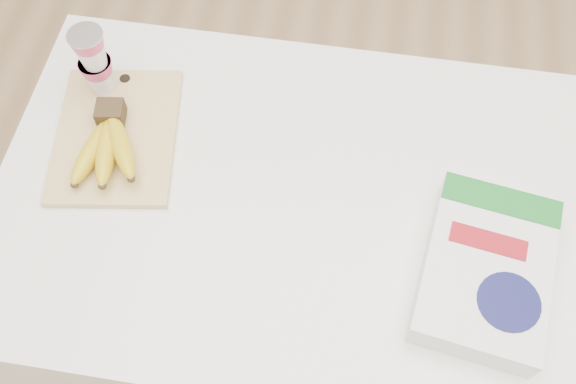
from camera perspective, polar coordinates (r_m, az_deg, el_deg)
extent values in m
plane|color=tan|center=(1.84, 0.36, -12.37)|extent=(4.00, 4.00, 0.00)
cube|color=white|center=(1.46, 0.44, -7.89)|extent=(1.05, 0.70, 0.79)
cube|color=#E1C47B|center=(1.21, -15.01, 4.88)|extent=(0.25, 0.32, 0.01)
cube|color=#382816|center=(1.20, -15.50, 6.82)|extent=(0.05, 0.05, 0.03)
ellipsoid|color=gold|center=(1.17, -16.94, 3.62)|extent=(0.05, 0.16, 0.05)
sphere|color=#382816|center=(1.14, -18.45, 0.65)|extent=(0.01, 0.01, 0.01)
ellipsoid|color=gold|center=(1.16, -15.83, 3.67)|extent=(0.06, 0.16, 0.05)
sphere|color=#382816|center=(1.12, -16.18, 0.53)|extent=(0.01, 0.01, 0.01)
ellipsoid|color=gold|center=(1.15, -14.66, 4.08)|extent=(0.11, 0.15, 0.05)
sphere|color=#382816|center=(1.11, -13.77, 1.15)|extent=(0.01, 0.01, 0.01)
cylinder|color=silver|center=(1.16, -17.64, 13.15)|extent=(0.06, 0.06, 0.00)
cube|color=white|center=(1.06, 17.15, -6.67)|extent=(0.23, 0.31, 0.06)
cube|color=#186F23|center=(1.09, 18.50, -0.66)|extent=(0.20, 0.08, 0.00)
cylinder|color=#121446|center=(1.02, 19.04, -9.21)|extent=(0.11, 0.11, 0.00)
cube|color=maroon|center=(1.05, 17.39, -4.19)|extent=(0.12, 0.05, 0.00)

